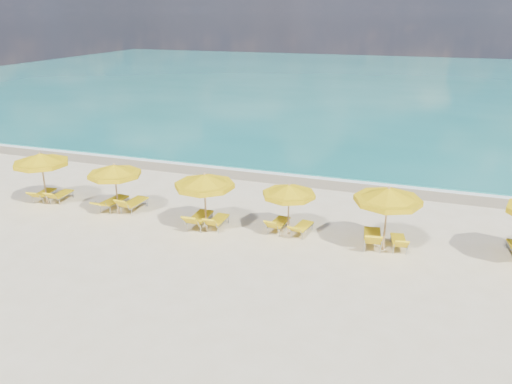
% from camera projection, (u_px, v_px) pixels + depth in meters
% --- Properties ---
extents(ground_plane, '(120.00, 120.00, 0.00)m').
position_uv_depth(ground_plane, '(244.00, 230.00, 20.87)').
color(ground_plane, beige).
extents(ocean, '(120.00, 80.00, 0.30)m').
position_uv_depth(ocean, '(374.00, 83.00, 63.54)').
color(ocean, '#136E6A').
rests_on(ocean, ground).
extents(wet_sand_band, '(120.00, 2.60, 0.01)m').
position_uv_depth(wet_sand_band, '(291.00, 178.00, 27.45)').
color(wet_sand_band, tan).
rests_on(wet_sand_band, ground).
extents(foam_line, '(120.00, 1.20, 0.03)m').
position_uv_depth(foam_line, '(294.00, 173.00, 28.16)').
color(foam_line, white).
rests_on(foam_line, ground).
extents(whitecap_near, '(14.00, 0.36, 0.05)m').
position_uv_depth(whitecap_near, '(247.00, 132.00, 37.81)').
color(whitecap_near, white).
rests_on(whitecap_near, ground).
extents(whitecap_far, '(18.00, 0.30, 0.05)m').
position_uv_depth(whitecap_far, '(442.00, 126.00, 39.78)').
color(whitecap_far, white).
rests_on(whitecap_far, ground).
extents(umbrella_0, '(3.11, 3.11, 2.55)m').
position_uv_depth(umbrella_0, '(41.00, 160.00, 23.05)').
color(umbrella_0, tan).
rests_on(umbrella_0, ground).
extents(umbrella_1, '(2.40, 2.40, 2.38)m').
position_uv_depth(umbrella_1, '(114.00, 171.00, 21.91)').
color(umbrella_1, tan).
rests_on(umbrella_1, ground).
extents(umbrella_2, '(3.07, 3.07, 2.52)m').
position_uv_depth(umbrella_2, '(204.00, 182.00, 20.20)').
color(umbrella_2, tan).
rests_on(umbrella_2, ground).
extents(umbrella_3, '(2.26, 2.26, 2.20)m').
position_uv_depth(umbrella_3, '(289.00, 191.00, 19.90)').
color(umbrella_3, tan).
rests_on(umbrella_3, ground).
extents(umbrella_4, '(2.59, 2.59, 2.58)m').
position_uv_depth(umbrella_4, '(388.00, 196.00, 18.46)').
color(umbrella_4, tan).
rests_on(umbrella_4, ground).
extents(lounger_0_left, '(0.78, 1.74, 0.74)m').
position_uv_depth(lounger_0_left, '(44.00, 196.00, 24.19)').
color(lounger_0_left, '#A5A8AD').
rests_on(lounger_0_left, ground).
extents(lounger_0_right, '(0.66, 1.67, 0.75)m').
position_uv_depth(lounger_0_right, '(61.00, 197.00, 24.02)').
color(lounger_0_right, '#A5A8AD').
rests_on(lounger_0_right, ground).
extents(lounger_1_left, '(0.84, 2.03, 0.70)m').
position_uv_depth(lounger_1_left, '(114.00, 204.00, 23.11)').
color(lounger_1_left, '#A5A8AD').
rests_on(lounger_1_left, ground).
extents(lounger_1_right, '(0.72, 1.88, 0.90)m').
position_uv_depth(lounger_1_right, '(134.00, 206.00, 22.89)').
color(lounger_1_right, '#A5A8AD').
rests_on(lounger_1_right, ground).
extents(lounger_2_left, '(0.73, 1.99, 0.91)m').
position_uv_depth(lounger_2_left, '(200.00, 221.00, 21.19)').
color(lounger_2_left, '#A5A8AD').
rests_on(lounger_2_left, ground).
extents(lounger_2_right, '(0.58, 1.66, 0.79)m').
position_uv_depth(lounger_2_right, '(218.00, 223.00, 21.07)').
color(lounger_2_right, '#A5A8AD').
rests_on(lounger_2_right, ground).
extents(lounger_3_left, '(0.74, 1.71, 0.80)m').
position_uv_depth(lounger_3_left, '(278.00, 226.00, 20.80)').
color(lounger_3_left, '#A5A8AD').
rests_on(lounger_3_left, ground).
extents(lounger_3_right, '(0.79, 1.66, 0.70)m').
position_uv_depth(lounger_3_right, '(302.00, 230.00, 20.47)').
color(lounger_3_right, '#A5A8AD').
rests_on(lounger_3_right, ground).
extents(lounger_4_left, '(0.90, 2.01, 0.94)m').
position_uv_depth(lounger_4_left, '(372.00, 240.00, 19.43)').
color(lounger_4_left, '#A5A8AD').
rests_on(lounger_4_left, ground).
extents(lounger_4_right, '(0.80, 1.63, 0.76)m').
position_uv_depth(lounger_4_right, '(398.00, 244.00, 19.21)').
color(lounger_4_right, '#A5A8AD').
rests_on(lounger_4_right, ground).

